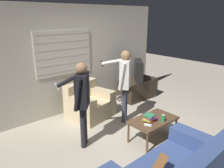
{
  "coord_description": "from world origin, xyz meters",
  "views": [
    {
      "loc": [
        -2.68,
        -2.51,
        2.3
      ],
      "look_at": [
        -0.01,
        0.62,
        1.0
      ],
      "focal_mm": 35.0,
      "sensor_mm": 36.0,
      "label": 1
    }
  ],
  "objects_px": {
    "person_left_standing": "(82,96)",
    "floor_fan": "(120,102)",
    "armchair_beige": "(89,104)",
    "tv": "(138,70)",
    "soda_can": "(163,118)",
    "person_right_standing": "(125,78)",
    "spare_remote": "(148,125)",
    "book_stack": "(150,118)",
    "coffee_table": "(153,121)"
  },
  "relations": [
    {
      "from": "person_right_standing",
      "to": "soda_can",
      "type": "distance_m",
      "value": 1.22
    },
    {
      "from": "book_stack",
      "to": "person_left_standing",
      "type": "bearing_deg",
      "value": 144.8
    },
    {
      "from": "armchair_beige",
      "to": "spare_remote",
      "type": "relative_size",
      "value": 8.16
    },
    {
      "from": "spare_remote",
      "to": "person_right_standing",
      "type": "bearing_deg",
      "value": 41.98
    },
    {
      "from": "floor_fan",
      "to": "book_stack",
      "type": "bearing_deg",
      "value": -113.18
    },
    {
      "from": "book_stack",
      "to": "spare_remote",
      "type": "height_order",
      "value": "book_stack"
    },
    {
      "from": "soda_can",
      "to": "spare_remote",
      "type": "height_order",
      "value": "soda_can"
    },
    {
      "from": "tv",
      "to": "soda_can",
      "type": "bearing_deg",
      "value": 6.79
    },
    {
      "from": "coffee_table",
      "to": "person_left_standing",
      "type": "bearing_deg",
      "value": 147.51
    },
    {
      "from": "tv",
      "to": "floor_fan",
      "type": "xyz_separation_m",
      "value": [
        -0.87,
        -0.19,
        -0.67
      ]
    },
    {
      "from": "person_left_standing",
      "to": "floor_fan",
      "type": "bearing_deg",
      "value": -20.53
    },
    {
      "from": "coffee_table",
      "to": "book_stack",
      "type": "bearing_deg",
      "value": 179.98
    },
    {
      "from": "armchair_beige",
      "to": "coffee_table",
      "type": "height_order",
      "value": "armchair_beige"
    },
    {
      "from": "book_stack",
      "to": "tv",
      "type": "bearing_deg",
      "value": 48.34
    },
    {
      "from": "person_left_standing",
      "to": "book_stack",
      "type": "relative_size",
      "value": 5.92
    },
    {
      "from": "coffee_table",
      "to": "soda_can",
      "type": "height_order",
      "value": "soda_can"
    },
    {
      "from": "person_right_standing",
      "to": "floor_fan",
      "type": "bearing_deg",
      "value": 16.22
    },
    {
      "from": "spare_remote",
      "to": "floor_fan",
      "type": "height_order",
      "value": "spare_remote"
    },
    {
      "from": "soda_can",
      "to": "floor_fan",
      "type": "height_order",
      "value": "soda_can"
    },
    {
      "from": "tv",
      "to": "coffee_table",
      "type": "bearing_deg",
      "value": 2.81
    },
    {
      "from": "tv",
      "to": "person_right_standing",
      "type": "distance_m",
      "value": 1.51
    },
    {
      "from": "armchair_beige",
      "to": "tv",
      "type": "xyz_separation_m",
      "value": [
        1.75,
        0.07,
        0.52
      ]
    },
    {
      "from": "armchair_beige",
      "to": "book_stack",
      "type": "relative_size",
      "value": 4.16
    },
    {
      "from": "person_left_standing",
      "to": "spare_remote",
      "type": "bearing_deg",
      "value": -90.84
    },
    {
      "from": "coffee_table",
      "to": "person_left_standing",
      "type": "xyz_separation_m",
      "value": [
        -1.11,
        0.7,
        0.59
      ]
    },
    {
      "from": "tv",
      "to": "person_left_standing",
      "type": "relative_size",
      "value": 0.45
    },
    {
      "from": "armchair_beige",
      "to": "floor_fan",
      "type": "height_order",
      "value": "armchair_beige"
    },
    {
      "from": "tv",
      "to": "person_left_standing",
      "type": "xyz_separation_m",
      "value": [
        -2.53,
        -1.01,
        0.14
      ]
    },
    {
      "from": "person_right_standing",
      "to": "soda_can",
      "type": "xyz_separation_m",
      "value": [
        -0.07,
        -1.11,
        -0.52
      ]
    },
    {
      "from": "armchair_beige",
      "to": "person_right_standing",
      "type": "height_order",
      "value": "person_right_standing"
    },
    {
      "from": "person_right_standing",
      "to": "spare_remote",
      "type": "bearing_deg",
      "value": -150.47
    },
    {
      "from": "person_left_standing",
      "to": "floor_fan",
      "type": "xyz_separation_m",
      "value": [
        1.65,
        0.82,
        -0.81
      ]
    },
    {
      "from": "person_left_standing",
      "to": "soda_can",
      "type": "xyz_separation_m",
      "value": [
        1.18,
        -0.87,
        -0.48
      ]
    },
    {
      "from": "soda_can",
      "to": "spare_remote",
      "type": "xyz_separation_m",
      "value": [
        -0.34,
        0.07,
        -0.05
      ]
    },
    {
      "from": "coffee_table",
      "to": "floor_fan",
      "type": "height_order",
      "value": "coffee_table"
    },
    {
      "from": "armchair_beige",
      "to": "floor_fan",
      "type": "distance_m",
      "value": 0.9
    },
    {
      "from": "tv",
      "to": "book_stack",
      "type": "relative_size",
      "value": 2.69
    },
    {
      "from": "person_right_standing",
      "to": "soda_can",
      "type": "bearing_deg",
      "value": -132.51
    },
    {
      "from": "person_left_standing",
      "to": "book_stack",
      "type": "xyz_separation_m",
      "value": [
        1.0,
        -0.7,
        -0.48
      ]
    },
    {
      "from": "tv",
      "to": "spare_remote",
      "type": "xyz_separation_m",
      "value": [
        -1.69,
        -1.82,
        -0.39
      ]
    },
    {
      "from": "floor_fan",
      "to": "tv",
      "type": "bearing_deg",
      "value": 12.29
    },
    {
      "from": "armchair_beige",
      "to": "person_left_standing",
      "type": "bearing_deg",
      "value": 37.58
    },
    {
      "from": "person_left_standing",
      "to": "soda_can",
      "type": "relative_size",
      "value": 12.37
    },
    {
      "from": "coffee_table",
      "to": "armchair_beige",
      "type": "bearing_deg",
      "value": 101.3
    },
    {
      "from": "floor_fan",
      "to": "soda_can",
      "type": "bearing_deg",
      "value": -105.7
    },
    {
      "from": "armchair_beige",
      "to": "person_left_standing",
      "type": "xyz_separation_m",
      "value": [
        -0.78,
        -0.94,
        0.66
      ]
    },
    {
      "from": "spare_remote",
      "to": "floor_fan",
      "type": "xyz_separation_m",
      "value": [
        0.82,
        1.63,
        -0.29
      ]
    },
    {
      "from": "soda_can",
      "to": "armchair_beige",
      "type": "bearing_deg",
      "value": 102.39
    },
    {
      "from": "book_stack",
      "to": "soda_can",
      "type": "bearing_deg",
      "value": -43.55
    },
    {
      "from": "armchair_beige",
      "to": "tv",
      "type": "relative_size",
      "value": 1.54
    }
  ]
}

